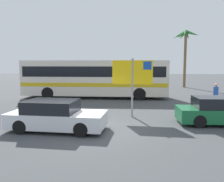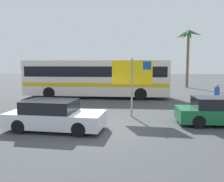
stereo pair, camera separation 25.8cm
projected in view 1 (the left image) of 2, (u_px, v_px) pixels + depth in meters
The scene contains 7 objects.
ground at pixel (94, 129), 11.00m from camera, with size 120.00×120.00×0.00m, color #424447.
bus_front_coach at pixel (95, 77), 20.94m from camera, with size 12.11×2.70×3.17m.
ferry_sign at pixel (133, 75), 13.31m from camera, with size 2.20×0.22×3.20m.
car_green at pixel (222, 111), 11.80m from camera, with size 4.38×1.77×1.32m.
car_white at pixel (56, 116), 10.76m from camera, with size 4.33×2.13×1.32m.
pedestrian_near_sign at pixel (216, 94), 15.91m from camera, with size 0.32×0.32×1.65m.
palm_tree_seaside at pixel (186, 41), 29.69m from camera, with size 3.17×3.13×6.97m.
Camera 1 is at (1.68, -10.64, 2.92)m, focal length 39.33 mm.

